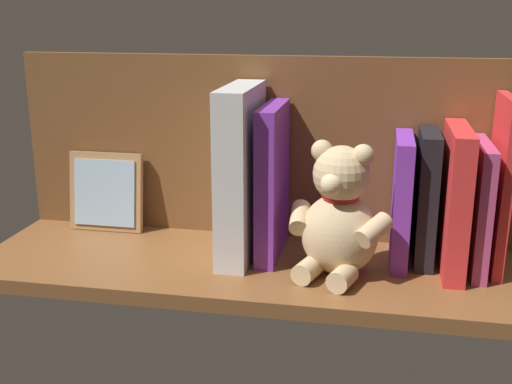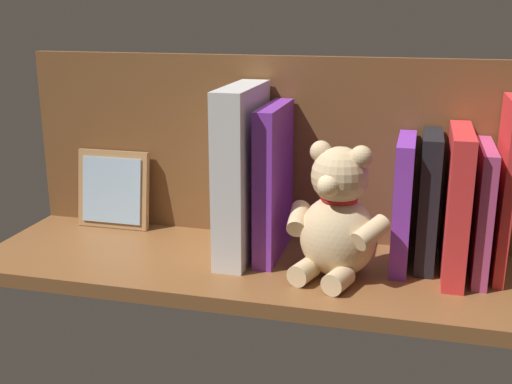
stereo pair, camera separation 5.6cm
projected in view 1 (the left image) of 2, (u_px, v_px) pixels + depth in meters
The scene contains 11 objects.
ground_plane at pixel (256, 266), 98.96cm from camera, with size 85.59×28.97×2.20cm, color brown.
shelf_back_panel at pixel (270, 148), 105.98cm from camera, with size 85.59×1.50×30.13cm, color brown.
book_0 at pixel (499, 184), 92.73cm from camera, with size 1.48×13.38×25.59cm, color red.
book_1 at pixel (478, 206), 93.41cm from camera, with size 2.10×14.97×18.98cm, color #B23F72.
book_2 at pixel (454, 199), 93.02cm from camera, with size 3.00×16.53×21.16cm, color red.
book_3 at pixel (426, 197), 96.01cm from camera, with size 2.81×12.02×20.04cm, color black.
book_4 at pixel (401, 200), 95.96cm from camera, with size 2.51×13.77×19.34cm, color purple.
teddy_bear at pixel (339, 217), 91.40cm from camera, with size 15.07×14.74×19.53cm.
book_5 at pixel (273, 181), 98.22cm from camera, with size 2.95×15.36×23.54cm, color purple.
dictionary_thick_white at pixel (241, 173), 97.57cm from camera, with size 4.57×17.56×26.41cm, color silver.
picture_frame_leaning at pixel (106, 192), 110.59cm from camera, with size 13.02×3.41×13.66cm.
Camera 1 is at (-17.66, 90.11, 37.55)cm, focal length 44.86 mm.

